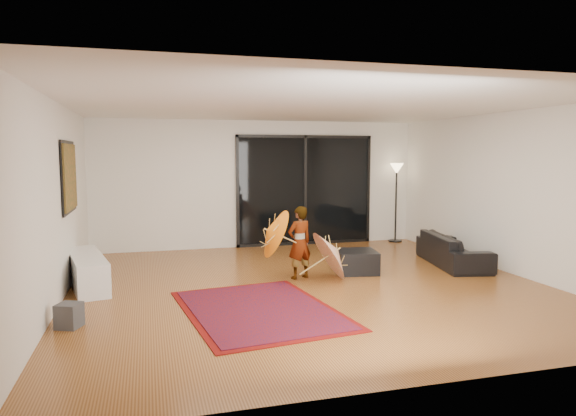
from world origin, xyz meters
name	(u,v)px	position (x,y,z in m)	size (l,w,h in m)	color
floor	(310,285)	(0.00, 0.00, 0.00)	(7.00, 7.00, 0.00)	#955C28
ceiling	(310,105)	(0.00, 0.00, 2.70)	(7.00, 7.00, 0.00)	white
wall_back	(260,184)	(0.00, 3.50, 1.35)	(7.00, 7.00, 0.00)	silver
wall_front	(437,231)	(0.00, -3.50, 1.35)	(7.00, 7.00, 0.00)	silver
wall_left	(56,203)	(-3.50, 0.00, 1.35)	(7.00, 7.00, 0.00)	silver
wall_right	(509,193)	(3.50, 0.00, 1.35)	(7.00, 7.00, 0.00)	silver
sliding_door	(305,190)	(1.00, 3.47, 1.20)	(3.06, 0.07, 2.40)	black
painting	(69,177)	(-3.46, 1.00, 1.65)	(0.04, 1.28, 1.08)	black
media_console	(87,271)	(-3.25, 0.84, 0.24)	(0.44, 1.74, 0.48)	white
speaker	(69,316)	(-3.25, -1.08, 0.14)	(0.25, 0.25, 0.28)	#424244
persian_rug	(259,310)	(-1.00, -1.02, 0.01)	(2.12, 2.73, 0.02)	#5D0A08
sofa	(453,250)	(2.95, 0.73, 0.28)	(1.89, 0.74, 0.55)	black
ottoman	(356,262)	(1.03, 0.62, 0.19)	(0.65, 0.65, 0.37)	black
floor_lamp	(396,180)	(3.10, 3.25, 1.41)	(0.31, 0.31, 1.79)	black
child	(300,243)	(-0.02, 0.48, 0.58)	(0.43, 0.28, 1.17)	#999999
parasol_orange	(267,235)	(-0.57, 0.43, 0.73)	(0.50, 0.80, 0.85)	orange
parasol_white	(338,247)	(0.58, 0.33, 0.50)	(0.60, 0.86, 0.94)	white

